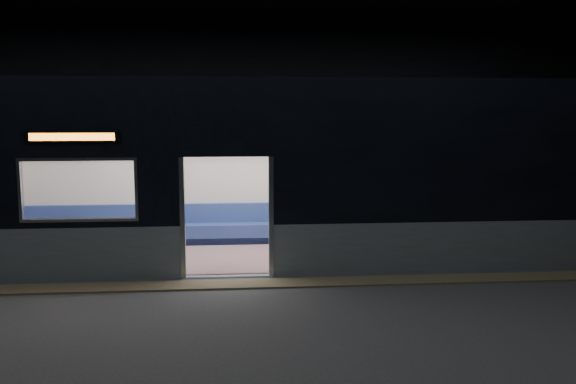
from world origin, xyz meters
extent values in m
cube|color=#47494C|center=(0.00, 0.00, -0.01)|extent=(24.00, 14.00, 0.01)
cube|color=black|center=(0.00, 6.98, 2.50)|extent=(24.00, 0.04, 5.00)
cube|color=black|center=(0.00, -6.98, 2.50)|extent=(24.00, 0.04, 5.00)
cube|color=#8C7F59|center=(0.00, 0.55, 0.01)|extent=(22.80, 0.50, 0.03)
cube|color=#8B9BA6|center=(4.85, 1.06, 0.45)|extent=(8.30, 0.12, 0.90)
cube|color=black|center=(4.85, 1.06, 2.05)|extent=(8.30, 0.12, 2.30)
cube|color=black|center=(0.00, 1.06, 2.62)|extent=(1.40, 0.12, 1.15)
cube|color=#B7BABC|center=(-0.74, 1.06, 1.02)|extent=(0.08, 0.14, 2.05)
cube|color=#B7BABC|center=(0.74, 1.06, 1.02)|extent=(0.08, 0.14, 2.05)
cube|color=black|center=(-2.45, 0.98, 2.39)|extent=(1.50, 0.04, 0.18)
cube|color=orange|center=(-2.45, 0.97, 2.39)|extent=(1.34, 0.03, 0.12)
cube|color=silver|center=(0.00, 3.94, 1.60)|extent=(18.00, 0.12, 3.20)
cube|color=black|center=(0.00, 2.50, 3.28)|extent=(18.00, 3.00, 0.15)
cube|color=gray|center=(0.00, 2.50, 0.02)|extent=(17.76, 2.76, 0.04)
cube|color=silver|center=(0.00, 2.50, 2.35)|extent=(17.76, 2.76, 0.10)
cube|color=#2F4F88|center=(0.00, 3.62, 0.24)|extent=(11.00, 0.48, 0.41)
cube|color=#2F4F88|center=(0.00, 3.81, 0.65)|extent=(11.00, 0.10, 0.40)
cube|color=#7F5C6A|center=(-3.30, 1.41, 0.24)|extent=(4.40, 0.48, 0.41)
cube|color=#7F5C6A|center=(3.30, 1.41, 0.24)|extent=(4.40, 0.48, 0.41)
cylinder|color=silver|center=(-0.95, 1.37, 1.17)|extent=(0.04, 0.04, 2.26)
cylinder|color=silver|center=(-0.95, 3.63, 1.17)|extent=(0.04, 0.04, 2.26)
cylinder|color=silver|center=(0.95, 1.37, 1.17)|extent=(0.04, 0.04, 2.26)
cylinder|color=silver|center=(0.95, 3.63, 1.17)|extent=(0.04, 0.04, 2.26)
cylinder|color=silver|center=(0.00, 3.58, 1.95)|extent=(11.00, 0.03, 0.03)
cube|color=black|center=(1.51, 3.38, 0.54)|extent=(0.18, 0.51, 0.17)
cube|color=black|center=(1.74, 3.38, 0.54)|extent=(0.18, 0.51, 0.17)
cylinder|color=black|center=(1.51, 3.15, 0.26)|extent=(0.12, 0.12, 0.43)
cylinder|color=black|center=(1.74, 3.15, 0.26)|extent=(0.12, 0.12, 0.43)
cube|color=#C15862|center=(1.63, 3.59, 0.56)|extent=(0.43, 0.24, 0.22)
cylinder|color=#C15862|center=(1.63, 3.62, 0.94)|extent=(0.46, 0.46, 0.56)
sphere|color=tan|center=(1.63, 3.60, 1.34)|extent=(0.23, 0.23, 0.23)
sphere|color=black|center=(1.63, 3.65, 1.38)|extent=(0.24, 0.24, 0.24)
cube|color=black|center=(1.60, 3.30, 0.70)|extent=(0.36, 0.33, 0.15)
cube|color=white|center=(4.62, 3.85, 1.46)|extent=(0.94, 0.03, 0.61)
camera|label=1|loc=(0.14, -9.06, 2.80)|focal=38.00mm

